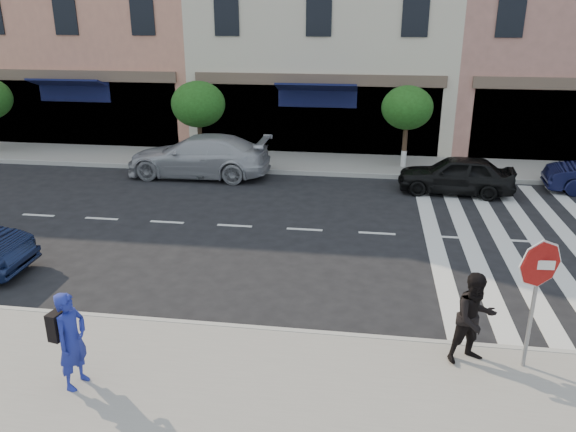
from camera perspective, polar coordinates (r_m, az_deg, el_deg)
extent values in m
plane|color=black|center=(12.05, -0.57, -8.28)|extent=(120.00, 120.00, 0.00)
cube|color=gray|center=(8.93, -4.50, -19.20)|extent=(60.00, 4.50, 0.15)
cube|color=gray|center=(22.27, 3.82, 5.33)|extent=(60.00, 3.00, 0.15)
cube|color=beige|center=(27.56, 4.09, 19.56)|extent=(11.00, 9.00, 11.00)
cylinder|color=#473323|center=(22.80, -8.91, 7.73)|extent=(0.18, 0.18, 1.60)
cylinder|color=silver|center=(22.90, -8.85, 6.52)|extent=(0.20, 0.20, 0.60)
ellipsoid|color=#1D4814|center=(22.55, -9.10, 11.15)|extent=(2.10, 2.10, 1.79)
cylinder|color=#473323|center=(21.83, 11.76, 7.16)|extent=(0.18, 0.18, 1.71)
cylinder|color=silver|center=(21.96, 11.66, 5.76)|extent=(0.20, 0.20, 0.60)
ellipsoid|color=#1D4814|center=(21.58, 12.02, 10.72)|extent=(1.90, 1.90, 1.62)
cylinder|color=gray|center=(9.97, 23.54, -8.85)|extent=(0.07, 0.07, 2.06)
cylinder|color=white|center=(9.60, 24.24, -4.44)|extent=(0.81, 0.07, 0.81)
cylinder|color=#9E1411|center=(9.59, 24.27, -4.49)|extent=(0.75, 0.08, 0.75)
cube|color=white|center=(9.56, 24.32, -4.57)|extent=(0.42, 0.05, 0.15)
imported|color=navy|center=(9.46, -21.11, -11.69)|extent=(0.49, 0.65, 1.61)
imported|color=black|center=(9.90, 18.42, -9.84)|extent=(0.97, 0.88, 1.61)
imported|color=#A9AAAF|center=(20.86, -9.08, 6.05)|extent=(5.23, 2.14, 1.52)
imported|color=black|center=(19.45, 16.69, 4.05)|extent=(3.85, 1.80, 1.27)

